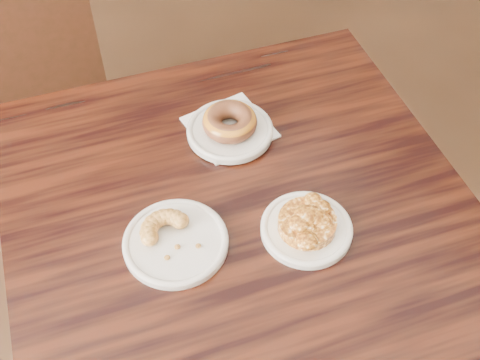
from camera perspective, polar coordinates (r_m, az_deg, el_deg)
floor at (r=1.83m, az=4.26°, el=-11.04°), size 5.00×5.00×0.00m
cafe_table at (r=1.39m, az=-0.06°, el=-11.84°), size 1.02×1.02×0.75m
chair_far at (r=1.81m, az=-20.64°, el=7.05°), size 0.51×0.51×0.90m
napkin at (r=1.20m, az=-1.00°, el=5.03°), size 0.16×0.16×0.00m
plate_donut at (r=1.18m, az=-0.97°, el=4.69°), size 0.17×0.17×0.01m
plate_cruller at (r=1.02m, az=-6.12°, el=-5.92°), size 0.18×0.18×0.01m
plate_fritter at (r=1.04m, az=6.30°, el=-4.65°), size 0.16×0.16×0.01m
glazed_donut at (r=1.16m, az=-0.98°, el=5.55°), size 0.11×0.11×0.04m
apple_fritter at (r=1.02m, az=6.41°, el=-3.92°), size 0.14×0.14×0.03m
cruller_fragment at (r=1.01m, az=-6.21°, el=-5.29°), size 0.10×0.10×0.03m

